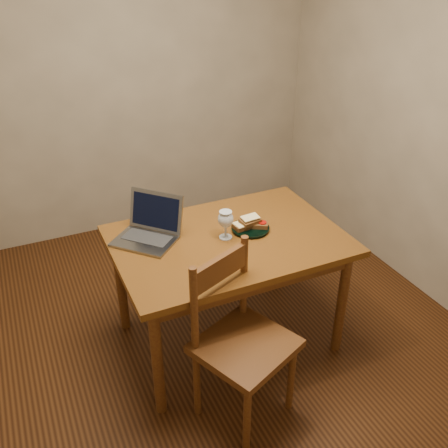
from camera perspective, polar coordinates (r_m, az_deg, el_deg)
name	(u,v)px	position (r m, az deg, el deg)	size (l,w,h in m)	color
floor	(205,332)	(3.33, -2.21, -12.19)	(3.20, 3.20, 0.02)	black
back_wall	(122,75)	(4.12, -11.62, 16.32)	(3.20, 0.02, 2.60)	gray
front_wall	(427,333)	(1.47, 22.21, -11.46)	(3.20, 0.02, 2.60)	gray
right_wall	(433,104)	(3.54, 22.75, 12.49)	(0.02, 3.20, 2.60)	gray
table	(228,250)	(2.89, 0.49, -3.04)	(1.30, 0.90, 0.74)	#44280B
chair	(242,335)	(2.53, 2.02, -12.51)	(0.58, 0.56, 0.48)	#431D0D
plate	(250,229)	(2.92, 3.03, -0.53)	(0.22, 0.22, 0.02)	black
sandwich_cheese	(244,225)	(2.89, 2.29, -0.10)	(0.12, 0.07, 0.04)	#381E0C
sandwich_tomato	(258,224)	(2.91, 3.88, 0.03)	(0.12, 0.07, 0.04)	#381E0C
sandwich_top	(250,220)	(2.89, 3.01, 0.44)	(0.12, 0.07, 0.04)	#381E0C
milk_glass	(226,225)	(2.80, 0.18, -0.07)	(0.09, 0.09, 0.17)	white
laptop	(150,227)	(2.85, -8.47, -0.32)	(0.45, 0.45, 0.24)	slate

